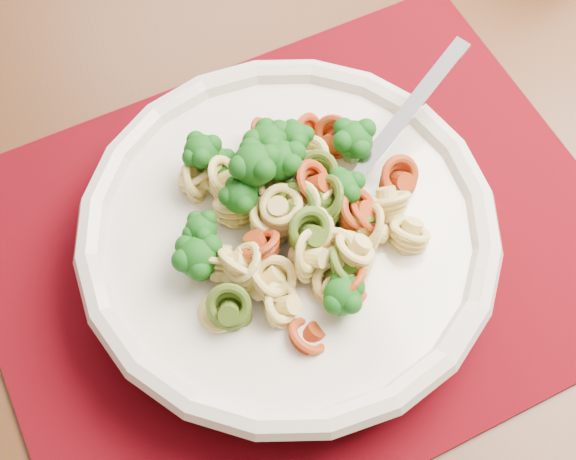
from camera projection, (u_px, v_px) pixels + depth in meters
name	position (u px, v px, depth m)	size (l,w,h in m)	color
dining_table	(200.00, 172.00, 0.74)	(1.43, 1.05, 0.78)	#492314
placemat	(301.00, 246.00, 0.57)	(0.44, 0.34, 0.00)	#57030B
pasta_bowl	(288.00, 236.00, 0.54)	(0.28, 0.28, 0.05)	white
pasta_broccoli_heap	(288.00, 226.00, 0.52)	(0.24, 0.24, 0.06)	#F0D477
fork	(340.00, 197.00, 0.54)	(0.19, 0.02, 0.01)	silver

